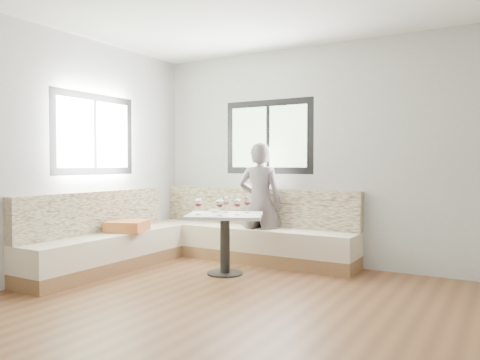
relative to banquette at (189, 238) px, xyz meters
The scene contains 10 objects.
room 2.42m from the banquette, 45.71° to the right, with size 5.01×5.01×2.81m.
banquette is the anchor object (origin of this frame).
table 0.73m from the banquette, 17.86° to the right, with size 1.05×0.96×0.70m.
person 1.02m from the banquette, 37.38° to the left, with size 0.57×0.37×1.56m, color #5D5356.
olive_ramekin 0.66m from the banquette, 19.67° to the right, with size 0.10×0.10×0.04m.
wine_glass_a 0.82m from the banquette, 44.22° to the right, with size 0.09×0.09×0.20m.
wine_glass_b 0.97m from the banquette, 29.47° to the right, with size 0.09×0.09×0.20m.
wine_glass_c 1.04m from the banquette, 16.65° to the right, with size 0.09×0.09×0.20m.
wine_glass_d 0.81m from the banquette, 10.36° to the right, with size 0.09×0.09×0.20m.
wine_glass_e 0.99m from the banquette, ahead, with size 0.09×0.09×0.20m.
Camera 1 is at (1.96, -3.17, 1.29)m, focal length 35.00 mm.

